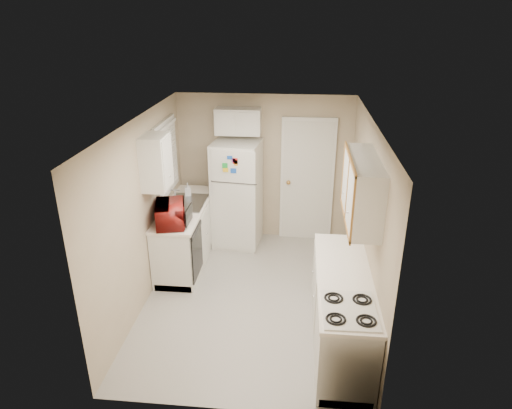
{
  "coord_description": "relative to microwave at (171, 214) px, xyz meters",
  "views": [
    {
      "loc": [
        0.56,
        -5.15,
        3.57
      ],
      "look_at": [
        0.0,
        0.5,
        1.15
      ],
      "focal_mm": 32.0,
      "sensor_mm": 36.0,
      "label": 1
    }
  ],
  "objects": [
    {
      "name": "interior_door",
      "position": [
        1.83,
        1.57,
        -0.03
      ],
      "size": [
        0.86,
        0.06,
        2.08
      ],
      "primitive_type": "cube",
      "color": "silver",
      "rests_on": "floor"
    },
    {
      "name": "left_counter",
      "position": [
        0.03,
        0.61,
        -0.6
      ],
      "size": [
        0.6,
        1.8,
        0.9
      ],
      "primitive_type": "cube",
      "color": "silver",
      "rests_on": "floor"
    },
    {
      "name": "window_blinds",
      "position": [
        -0.23,
        0.76,
        0.55
      ],
      "size": [
        0.1,
        0.98,
        1.08
      ],
      "primitive_type": "cube",
      "color": "silver",
      "rests_on": "wall_left"
    },
    {
      "name": "right_counter",
      "position": [
        2.23,
        -1.09,
        -0.6
      ],
      "size": [
        0.6,
        2.0,
        0.9
      ],
      "primitive_type": "cube",
      "color": "silver",
      "rests_on": "floor"
    },
    {
      "name": "wall_front",
      "position": [
        1.13,
        -2.19,
        0.15
      ],
      "size": [
        2.8,
        2.8,
        0.0
      ],
      "primitive_type": "plane",
      "color": "tan",
      "rests_on": "floor"
    },
    {
      "name": "soap_bottle",
      "position": [
        -0.02,
        1.04,
        -0.05
      ],
      "size": [
        0.12,
        0.12,
        0.21
      ],
      "primitive_type": "imported",
      "rotation": [
        0.0,
        0.0,
        0.25
      ],
      "color": "white",
      "rests_on": "left_counter"
    },
    {
      "name": "cabinet_over_fridge",
      "position": [
        0.73,
        1.46,
        0.95
      ],
      "size": [
        0.7,
        0.3,
        0.4
      ],
      "primitive_type": "cube",
      "color": "silver",
      "rests_on": "wall_back"
    },
    {
      "name": "stove",
      "position": [
        2.23,
        -1.72,
        -0.66
      ],
      "size": [
        0.54,
        0.66,
        0.78
      ],
      "primitive_type": "cube",
      "rotation": [
        0.0,
        0.0,
        0.02
      ],
      "color": "silver",
      "rests_on": "floor"
    },
    {
      "name": "sink",
      "position": [
        0.03,
        0.76,
        -0.19
      ],
      "size": [
        0.54,
        0.74,
        0.16
      ],
      "primitive_type": "cube",
      "color": "gray",
      "rests_on": "left_counter"
    },
    {
      "name": "upper_cabinet_left",
      "position": [
        -0.12,
        -0.07,
        0.75
      ],
      "size": [
        0.3,
        0.45,
        0.7
      ],
      "primitive_type": "cube",
      "color": "silver",
      "rests_on": "wall_left"
    },
    {
      "name": "floor",
      "position": [
        1.13,
        -0.29,
        -1.05
      ],
      "size": [
        3.8,
        3.8,
        0.0
      ],
      "primitive_type": "plane",
      "color": "#BDB7AF",
      "rests_on": "ground"
    },
    {
      "name": "dishwasher",
      "position": [
        0.32,
        0.01,
        -0.56
      ],
      "size": [
        0.03,
        0.58,
        0.72
      ],
      "primitive_type": "cube",
      "color": "black",
      "rests_on": "floor"
    },
    {
      "name": "upper_cabinet_right",
      "position": [
        2.38,
        -0.79,
        0.75
      ],
      "size": [
        0.3,
        1.2,
        0.7
      ],
      "primitive_type": "cube",
      "color": "silver",
      "rests_on": "wall_right"
    },
    {
      "name": "refrigerator",
      "position": [
        0.73,
        1.27,
        -0.19
      ],
      "size": [
        0.78,
        0.76,
        1.72
      ],
      "primitive_type": "cube",
      "rotation": [
        0.0,
        0.0,
        -0.11
      ],
      "color": "silver",
      "rests_on": "floor"
    },
    {
      "name": "wall_left",
      "position": [
        -0.27,
        -0.29,
        0.15
      ],
      "size": [
        3.8,
        3.8,
        0.0
      ],
      "primitive_type": "plane",
      "color": "tan",
      "rests_on": "floor"
    },
    {
      "name": "ceiling",
      "position": [
        1.13,
        -0.29,
        1.35
      ],
      "size": [
        3.8,
        3.8,
        0.0
      ],
      "primitive_type": "plane",
      "color": "white",
      "rests_on": "floor"
    },
    {
      "name": "wall_back",
      "position": [
        1.13,
        1.61,
        0.15
      ],
      "size": [
        2.8,
        2.8,
        0.0
      ],
      "primitive_type": "plane",
      "color": "tan",
      "rests_on": "floor"
    },
    {
      "name": "wall_right",
      "position": [
        2.53,
        -0.29,
        0.15
      ],
      "size": [
        3.8,
        3.8,
        0.0
      ],
      "primitive_type": "plane",
      "color": "tan",
      "rests_on": "floor"
    },
    {
      "name": "microwave",
      "position": [
        0.0,
        0.0,
        0.0
      ],
      "size": [
        0.61,
        0.44,
        0.37
      ],
      "primitive_type": "imported",
      "rotation": [
        0.0,
        0.0,
        1.83
      ],
      "color": "maroon",
      "rests_on": "left_counter"
    }
  ]
}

